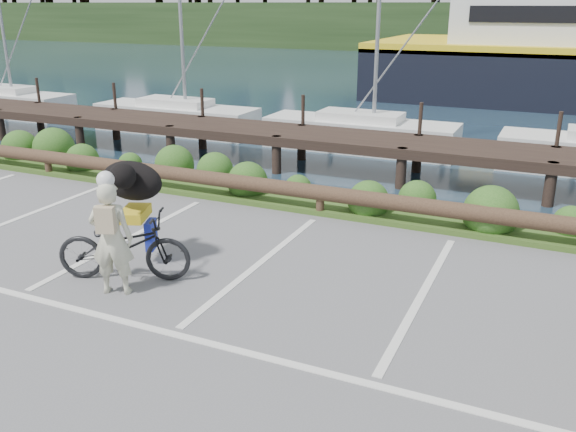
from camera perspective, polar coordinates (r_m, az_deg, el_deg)
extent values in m
plane|color=#59595B|center=(8.18, -9.15, -9.57)|extent=(72.00, 72.00, 0.00)
plane|color=#182A3A|center=(54.29, 20.58, 12.71)|extent=(160.00, 160.00, 0.00)
cube|color=#3D5B21|center=(12.53, 4.19, 1.29)|extent=(34.00, 1.60, 0.10)
imported|color=black|center=(9.32, -15.11, -2.75)|extent=(2.10, 1.36, 1.04)
imported|color=beige|center=(8.80, -16.19, -2.03)|extent=(0.71, 0.59, 1.65)
ellipsoid|color=black|center=(9.63, -14.40, 3.23)|extent=(0.87, 1.17, 0.61)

